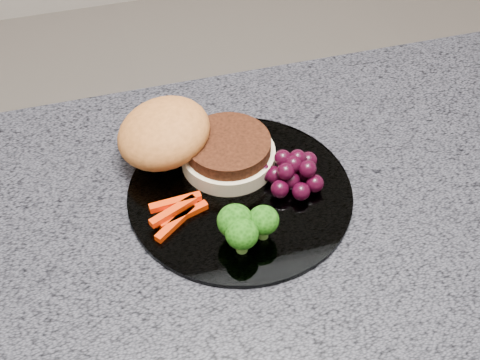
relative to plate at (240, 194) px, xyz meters
name	(u,v)px	position (x,y,z in m)	size (l,w,h in m)	color
countertop	(265,255)	(0.01, -0.08, -0.02)	(1.20, 0.60, 0.04)	#494852
plate	(240,194)	(0.00, 0.00, 0.00)	(0.26, 0.26, 0.01)	white
burger	(187,143)	(-0.05, 0.07, 0.03)	(0.20, 0.17, 0.06)	beige
carrot_sticks	(177,212)	(-0.08, -0.02, 0.01)	(0.07, 0.06, 0.02)	#F83104
broccoli	(245,225)	(-0.01, -0.07, 0.03)	(0.07, 0.05, 0.05)	#619A38
grape_bunch	(293,172)	(0.06, 0.00, 0.02)	(0.08, 0.07, 0.04)	black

